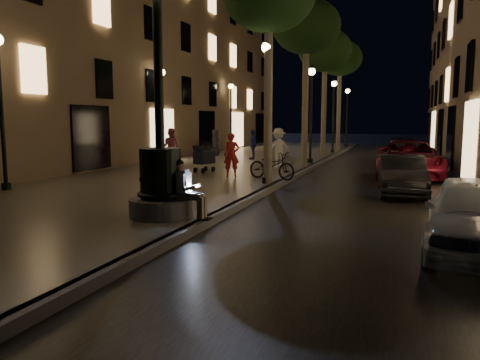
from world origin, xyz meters
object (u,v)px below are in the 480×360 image
at_px(lamp_curb_b, 311,101).
at_px(stroller, 204,158).
at_px(car_rear, 402,150).
at_px(lamp_left_a, 0,89).
at_px(tree_second, 307,28).
at_px(car_third, 409,159).
at_px(pedestrian_dark, 215,142).
at_px(seated_man_laptop, 186,187).
at_px(car_second, 402,175).
at_px(lamp_left_b, 162,101).
at_px(pedestrian_white, 279,148).
at_px(lamp_curb_a, 267,92).
at_px(lamp_curb_d, 347,109).
at_px(lamp_left_c, 231,107).
at_px(car_front, 474,215).
at_px(bicycle, 272,166).
at_px(tree_third, 325,51).
at_px(pedestrian_blue, 253,144).
at_px(pedestrian_red, 232,155).
at_px(fountain_lamppost, 161,171).
at_px(pedestrian_pink, 171,147).
at_px(lamp_curb_c, 334,106).
at_px(tree_far, 340,59).

height_order(lamp_curb_b, stroller, lamp_curb_b).
bearing_deg(car_rear, lamp_left_a, -126.77).
bearing_deg(lamp_curb_b, tree_second, -87.14).
relative_size(car_third, pedestrian_dark, 3.42).
bearing_deg(seated_man_laptop, car_second, 54.75).
distance_m(lamp_left_b, pedestrian_white, 6.56).
height_order(lamp_curb_a, lamp_curb_d, same).
relative_size(lamp_left_c, pedestrian_dark, 3.06).
distance_m(car_front, bicycle, 9.13).
xyz_separation_m(lamp_curb_b, car_third, (4.56, -3.00, -2.49)).
bearing_deg(tree_third, lamp_curb_b, -90.00).
distance_m(stroller, car_rear, 12.52).
height_order(tree_third, stroller, tree_third).
bearing_deg(pedestrian_blue, car_front, 18.77).
height_order(car_second, pedestrian_red, pedestrian_red).
relative_size(fountain_lamppost, pedestrian_dark, 3.31).
bearing_deg(lamp_left_c, seated_man_laptop, -72.32).
height_order(seated_man_laptop, pedestrian_pink, pedestrian_pink).
height_order(tree_third, lamp_curb_c, tree_third).
xyz_separation_m(pedestrian_white, pedestrian_blue, (-2.40, 3.81, -0.07)).
height_order(car_third, pedestrian_red, pedestrian_red).
xyz_separation_m(lamp_curb_a, pedestrian_red, (-1.74, 1.40, -2.22)).
relative_size(car_front, car_rear, 0.87).
height_order(car_front, bicycle, car_front).
height_order(car_second, car_third, car_third).
xyz_separation_m(pedestrian_red, pedestrian_blue, (-1.60, 7.74, -0.00)).
bearing_deg(pedestrian_white, lamp_curb_b, -143.81).
bearing_deg(pedestrian_dark, lamp_curb_d, -44.30).
xyz_separation_m(car_front, car_rear, (-1.20, 18.43, -0.02)).
bearing_deg(pedestrian_red, fountain_lamppost, -102.80).
xyz_separation_m(tree_second, tree_far, (-0.02, 12.00, 0.10)).
bearing_deg(lamp_left_a, lamp_curb_a, 29.40).
bearing_deg(pedestrian_pink, car_second, 155.92).
height_order(lamp_curb_d, pedestrian_pink, lamp_curb_d).
bearing_deg(seated_man_laptop, tree_second, 89.10).
bearing_deg(pedestrian_pink, lamp_curb_c, -118.24).
bearing_deg(pedestrian_blue, lamp_left_c, -162.60).
relative_size(tree_second, bicycle, 3.95).
relative_size(pedestrian_white, pedestrian_blue, 1.08).
xyz_separation_m(fountain_lamppost, lamp_left_b, (-6.40, 12.00, 2.02)).
bearing_deg(lamp_curb_a, stroller, 144.60).
distance_m(lamp_curb_a, car_third, 7.21).
distance_m(tree_third, car_front, 19.72).
bearing_deg(car_rear, lamp_curb_b, -136.80).
relative_size(lamp_left_b, pedestrian_dark, 3.06).
relative_size(fountain_lamppost, lamp_left_c, 1.08).
bearing_deg(lamp_left_a, car_front, -9.59).
xyz_separation_m(stroller, pedestrian_blue, (-0.07, 6.81, 0.21)).
distance_m(tree_second, pedestrian_pink, 8.09).
bearing_deg(car_second, tree_second, 121.61).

